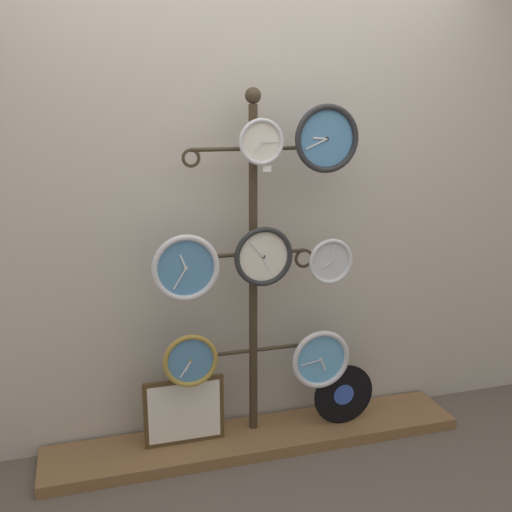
% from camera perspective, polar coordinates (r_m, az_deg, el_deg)
% --- Properties ---
extents(ground_plane, '(12.00, 12.00, 0.00)m').
position_cam_1_polar(ground_plane, '(3.06, 2.04, -20.63)').
color(ground_plane, brown).
extents(shop_wall, '(4.40, 0.04, 2.80)m').
position_cam_1_polar(shop_wall, '(3.08, -1.12, 7.73)').
color(shop_wall, '#BCB2A3').
rests_on(shop_wall, ground_plane).
extents(low_shelf, '(2.20, 0.36, 0.06)m').
position_cam_1_polar(low_shelf, '(3.32, 0.05, -16.92)').
color(low_shelf, brown).
rests_on(low_shelf, ground_plane).
extents(display_stand, '(0.78, 0.42, 1.83)m').
position_cam_1_polar(display_stand, '(3.12, -0.26, -7.45)').
color(display_stand, '#382D1E').
rests_on(display_stand, ground_plane).
extents(clock_top_center, '(0.22, 0.04, 0.22)m').
position_cam_1_polar(clock_top_center, '(2.83, 0.49, 10.82)').
color(clock_top_center, silver).
extents(clock_top_right, '(0.33, 0.04, 0.33)m').
position_cam_1_polar(clock_top_right, '(2.93, 6.74, 11.04)').
color(clock_top_right, '#4C84B2').
extents(clock_middle_left, '(0.32, 0.04, 0.32)m').
position_cam_1_polar(clock_middle_left, '(2.81, -6.71, -1.13)').
color(clock_middle_left, '#4C84B2').
extents(clock_middle_center, '(0.30, 0.04, 0.30)m').
position_cam_1_polar(clock_middle_center, '(2.92, 0.71, -0.05)').
color(clock_middle_center, silver).
extents(clock_middle_right, '(0.24, 0.04, 0.24)m').
position_cam_1_polar(clock_middle_right, '(3.02, 7.10, -0.51)').
color(clock_middle_right, silver).
extents(clock_bottom_left, '(0.27, 0.04, 0.27)m').
position_cam_1_polar(clock_bottom_left, '(2.97, -6.27, -9.86)').
color(clock_bottom_left, '#4C84B2').
extents(clock_bottom_right, '(0.32, 0.04, 0.32)m').
position_cam_1_polar(clock_bottom_right, '(3.18, 6.17, -9.75)').
color(clock_bottom_right, '#60A8DB').
extents(vinyl_record, '(0.34, 0.01, 0.34)m').
position_cam_1_polar(vinyl_record, '(3.35, 8.34, -12.92)').
color(vinyl_record, black).
rests_on(vinyl_record, low_shelf).
extents(picture_frame, '(0.41, 0.02, 0.35)m').
position_cam_1_polar(picture_frame, '(3.16, -6.85, -14.48)').
color(picture_frame, '#4C381E').
rests_on(picture_frame, low_shelf).
extents(price_tag_upper, '(0.04, 0.00, 0.03)m').
position_cam_1_polar(price_tag_upper, '(2.85, 1.08, 8.31)').
color(price_tag_upper, white).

